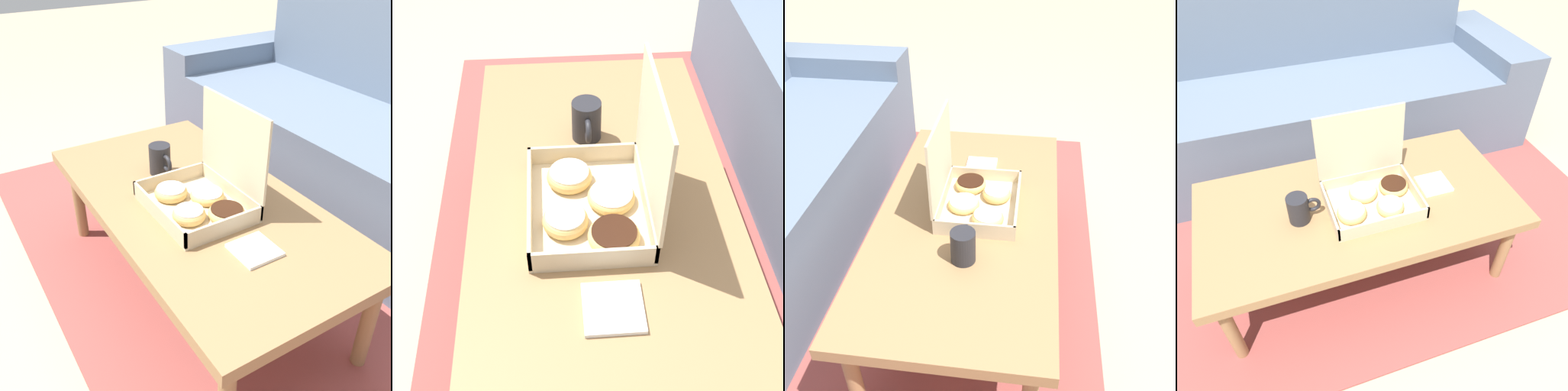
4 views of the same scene
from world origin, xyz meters
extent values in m
plane|color=tan|center=(0.00, 0.00, 0.00)|extent=(12.00, 12.00, 0.00)
cube|color=#994742|center=(0.00, 0.30, 0.01)|extent=(2.52, 1.89, 0.01)
cube|color=slate|center=(1.08, 0.74, 0.28)|extent=(0.24, 0.78, 0.56)
cube|color=#997047|center=(0.00, -0.16, 0.37)|extent=(1.18, 0.61, 0.04)
cylinder|color=#997047|center=(0.53, -0.41, 0.17)|extent=(0.04, 0.04, 0.35)
cylinder|color=#997047|center=(-0.53, 0.09, 0.17)|extent=(0.04, 0.04, 0.35)
cylinder|color=#997047|center=(0.53, 0.09, 0.17)|extent=(0.04, 0.04, 0.35)
cube|color=beige|center=(0.04, -0.20, 0.39)|extent=(0.33, 0.27, 0.01)
cube|color=beige|center=(0.04, -0.33, 0.42)|extent=(0.33, 0.01, 0.05)
cube|color=beige|center=(0.04, -0.07, 0.42)|extent=(0.33, 0.01, 0.05)
cube|color=beige|center=(-0.12, -0.20, 0.42)|extent=(0.01, 0.27, 0.05)
cube|color=beige|center=(0.21, -0.20, 0.42)|extent=(0.01, 0.27, 0.05)
cube|color=beige|center=(0.04, -0.06, 0.58)|extent=(0.33, 0.01, 0.27)
torus|color=#E0B266|center=(0.03, -0.14, 0.41)|extent=(0.11, 0.11, 0.03)
cylinder|color=white|center=(0.03, -0.14, 0.42)|extent=(0.10, 0.10, 0.01)
torus|color=#E0B266|center=(-0.05, -0.23, 0.41)|extent=(0.11, 0.11, 0.03)
cylinder|color=white|center=(-0.05, -0.23, 0.42)|extent=(0.09, 0.09, 0.02)
torus|color=#E0B266|center=(0.09, -0.25, 0.41)|extent=(0.10, 0.10, 0.04)
cylinder|color=white|center=(0.09, -0.25, 0.42)|extent=(0.08, 0.08, 0.02)
torus|color=#E0B266|center=(0.14, -0.15, 0.41)|extent=(0.11, 0.11, 0.03)
cylinder|color=black|center=(0.14, -0.15, 0.42)|extent=(0.10, 0.10, 0.02)
cylinder|color=#232328|center=(-0.22, -0.18, 0.44)|extent=(0.08, 0.08, 0.11)
torus|color=#232328|center=(-0.17, -0.18, 0.45)|extent=(0.06, 0.01, 0.06)
cube|color=white|center=(0.31, -0.17, 0.39)|extent=(0.12, 0.12, 0.01)
camera|label=1|loc=(1.06, -0.81, 1.17)|focal=42.00mm
camera|label=2|loc=(0.89, -0.26, 1.28)|focal=50.00mm
camera|label=3|loc=(-1.22, -0.36, 1.35)|focal=42.00mm
camera|label=4|loc=(-0.28, -1.14, 1.38)|focal=35.00mm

